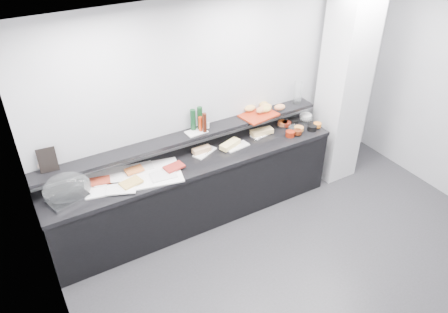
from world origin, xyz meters
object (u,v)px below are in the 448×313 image
framed_print (48,160)px  cloche_base (68,199)px  bread_tray (259,115)px  sandwich_plate_mid (237,147)px  carafe (298,93)px  condiment_tray (196,132)px

framed_print → cloche_base: bearing=-68.4°
cloche_base → bread_tray: (2.47, 0.16, 0.24)m
sandwich_plate_mid → bread_tray: 0.51m
cloche_base → carafe: carafe is taller
condiment_tray → carafe: bearing=-2.1°
cloche_base → bread_tray: bearing=-13.3°
carafe → condiment_tray: bearing=-179.1°
sandwich_plate_mid → carafe: carafe is taller
sandwich_plate_mid → carafe: (1.06, 0.21, 0.39)m
cloche_base → carafe: (3.12, 0.22, 0.38)m
cloche_base → carafe: bearing=-13.1°
framed_print → bread_tray: framed_print is taller
cloche_base → framed_print: size_ratio=1.51×
cloche_base → condiment_tray: (1.60, 0.19, 0.24)m
sandwich_plate_mid → framed_print: size_ratio=1.20×
carafe → bread_tray: bearing=-175.4°
cloche_base → sandwich_plate_mid: cloche_base is taller
sandwich_plate_mid → condiment_tray: (-0.46, 0.19, 0.25)m
sandwich_plate_mid → condiment_tray: 0.55m
sandwich_plate_mid → framed_print: (-2.13, 0.25, 0.37)m
sandwich_plate_mid → framed_print: framed_print is taller
condiment_tray → carafe: size_ratio=0.84×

